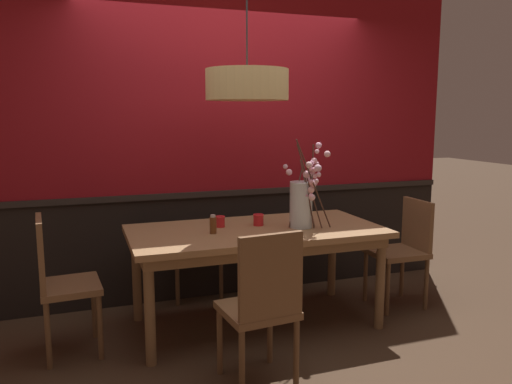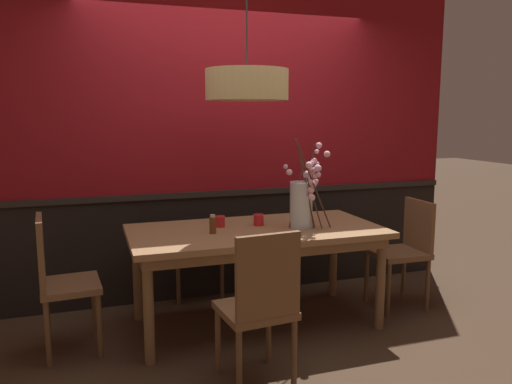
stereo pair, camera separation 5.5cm
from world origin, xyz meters
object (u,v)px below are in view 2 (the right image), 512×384
(dining_table, at_px, (256,239))
(chair_near_side_left, at_px, (260,302))
(chair_head_west_end, at_px, (59,277))
(candle_holder_nearer_center, at_px, (220,221))
(pendant_lamp, at_px, (247,85))
(candle_holder_nearer_edge, at_px, (259,220))
(condiment_bottle, at_px, (213,224))
(chair_far_side_left, at_px, (191,236))
(vase_with_blossoms, at_px, (303,201))
(chair_head_east_end, at_px, (405,247))
(chair_far_side_right, at_px, (252,231))

(dining_table, relative_size, chair_near_side_left, 1.97)
(chair_head_west_end, bearing_deg, dining_table, 1.27)
(chair_near_side_left, bearing_deg, chair_head_west_end, 143.41)
(candle_holder_nearer_center, distance_m, pendant_lamp, 1.05)
(candle_holder_nearer_edge, distance_m, pendant_lamp, 1.04)
(chair_head_west_end, relative_size, condiment_bottle, 6.90)
(chair_far_side_left, distance_m, chair_near_side_left, 1.75)
(dining_table, height_order, pendant_lamp, pendant_lamp)
(chair_head_west_end, xyz_separation_m, condiment_bottle, (1.06, -0.02, 0.29))
(candle_holder_nearer_edge, distance_m, condiment_bottle, 0.43)
(dining_table, bearing_deg, candle_holder_nearer_edge, 59.93)
(chair_far_side_left, xyz_separation_m, chair_head_west_end, (-1.08, -0.90, 0.02))
(chair_near_side_left, relative_size, pendant_lamp, 0.89)
(pendant_lamp, bearing_deg, vase_with_blossoms, -5.40)
(condiment_bottle, height_order, pendant_lamp, pendant_lamp)
(chair_head_east_end, xyz_separation_m, condiment_bottle, (-1.67, -0.03, 0.32))
(vase_with_blossoms, relative_size, condiment_bottle, 4.92)
(chair_near_side_left, xyz_separation_m, pendant_lamp, (0.18, 0.83, 1.30))
(dining_table, relative_size, candle_holder_nearer_center, 22.24)
(chair_near_side_left, height_order, candle_holder_nearer_center, chair_near_side_left)
(chair_head_east_end, relative_size, condiment_bottle, 6.53)
(candle_holder_nearer_edge, bearing_deg, pendant_lamp, -134.91)
(chair_near_side_left, xyz_separation_m, chair_far_side_right, (0.52, 1.76, 0.00))
(candle_holder_nearer_center, bearing_deg, chair_far_side_left, 96.63)
(chair_head_east_end, xyz_separation_m, candle_holder_nearer_edge, (-1.27, 0.12, 0.30))
(dining_table, distance_m, chair_far_side_left, 0.94)
(chair_head_west_end, relative_size, vase_with_blossoms, 1.40)
(dining_table, bearing_deg, chair_far_side_right, 73.97)
(condiment_bottle, xyz_separation_m, pendant_lamp, (0.27, 0.01, 1.00))
(candle_holder_nearer_center, bearing_deg, chair_near_side_left, -91.32)
(chair_head_east_end, distance_m, chair_far_side_right, 1.40)
(vase_with_blossoms, bearing_deg, candle_holder_nearer_edge, 149.11)
(candle_holder_nearer_center, bearing_deg, vase_with_blossoms, -20.64)
(chair_far_side_right, height_order, pendant_lamp, pendant_lamp)
(chair_head_east_end, height_order, chair_head_west_end, chair_head_west_end)
(chair_far_side_left, distance_m, candle_holder_nearer_center, 0.79)
(chair_head_west_end, relative_size, candle_holder_nearer_edge, 10.67)
(dining_table, xyz_separation_m, chair_head_east_end, (1.32, -0.03, -0.17))
(chair_far_side_left, relative_size, pendant_lamp, 0.86)
(chair_near_side_left, xyz_separation_m, candle_holder_nearer_edge, (0.32, 0.97, 0.28))
(chair_far_side_left, height_order, candle_holder_nearer_edge, chair_far_side_left)
(vase_with_blossoms, height_order, candle_holder_nearer_center, vase_with_blossoms)
(chair_far_side_right, bearing_deg, chair_far_side_left, -179.01)
(chair_near_side_left, relative_size, candle_holder_nearer_edge, 10.76)
(chair_far_side_right, xyz_separation_m, chair_head_west_end, (-1.66, -0.91, 0.01))
(dining_table, height_order, condiment_bottle, condiment_bottle)
(chair_near_side_left, bearing_deg, chair_far_side_left, 92.02)
(chair_near_side_left, xyz_separation_m, chair_head_east_end, (1.59, 0.85, -0.02))
(chair_far_side_left, bearing_deg, candle_holder_nearer_edge, -63.83)
(chair_far_side_right, relative_size, candle_holder_nearer_edge, 10.77)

